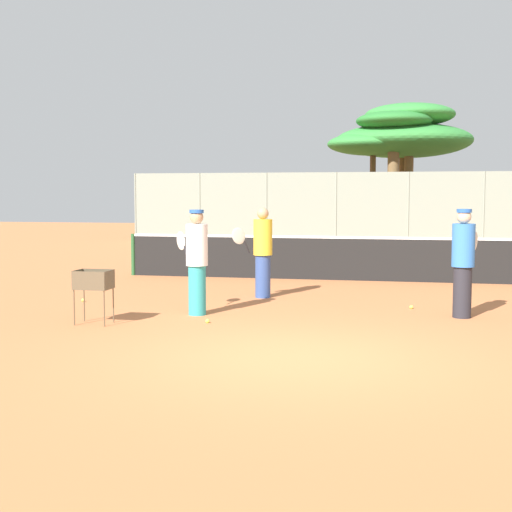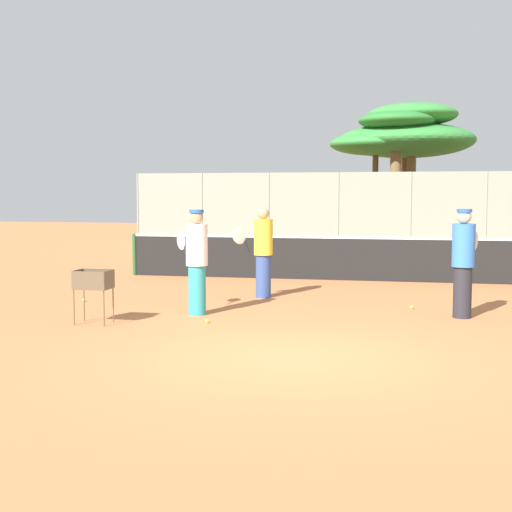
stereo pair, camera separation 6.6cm
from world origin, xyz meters
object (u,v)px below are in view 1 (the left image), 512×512
Objects in this scene: player_yellow_shirt at (197,261)px; player_red_cap at (263,252)px; tennis_net at (346,257)px; ball_cart at (93,284)px; parked_car at (479,225)px; player_white_outfit at (463,262)px.

player_red_cap is at bearing -64.81° from player_yellow_shirt.
tennis_net is at bearing -68.69° from player_yellow_shirt.
parked_car is (8.28, 24.29, 0.02)m from ball_cart.
player_red_cap is at bearing -113.81° from tennis_net.
tennis_net reaches higher than ball_cart.
player_red_cap is 4.03m from ball_cart.
player_white_outfit reaches higher than tennis_net.
ball_cart is at bearing -117.67° from tennis_net.
ball_cart is (-5.84, -1.84, -0.31)m from player_white_outfit.
parked_car is (2.44, 22.45, -0.29)m from player_white_outfit.
player_yellow_shirt is 0.43× the size of parked_car.
ball_cart is at bearing -108.82° from parked_car.
player_white_outfit reaches higher than player_yellow_shirt.
tennis_net is at bearing -155.08° from player_red_cap.
ball_cart is 25.66m from parked_car.
tennis_net is at bearing 62.33° from ball_cart.
player_yellow_shirt is 2.09× the size of ball_cart.
player_yellow_shirt is at bearing 31.41° from player_red_cap.
player_red_cap is 2.36m from player_yellow_shirt.
parked_car is (6.91, 23.10, -0.28)m from player_yellow_shirt.
player_red_cap is 2.09× the size of ball_cart.
tennis_net is 18.25m from parked_car.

